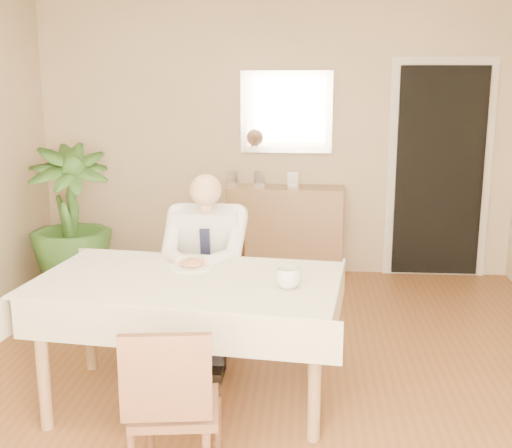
# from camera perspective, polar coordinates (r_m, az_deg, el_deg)

# --- Properties ---
(room) EXTENTS (5.00, 5.02, 2.60)m
(room) POSITION_cam_1_polar(r_m,az_deg,el_deg) (3.67, -0.44, 4.13)
(room) COLOR brown
(room) RESTS_ON ground
(window) EXTENTS (1.34, 0.04, 1.44)m
(window) POSITION_cam_1_polar(r_m,az_deg,el_deg) (1.26, -10.53, -6.01)
(window) COLOR white
(window) RESTS_ON room
(doorway) EXTENTS (0.96, 0.07, 2.10)m
(doorway) POSITION_cam_1_polar(r_m,az_deg,el_deg) (6.26, 15.95, 4.44)
(doorway) COLOR white
(doorway) RESTS_ON ground
(mirror) EXTENTS (0.86, 0.04, 0.76)m
(mirror) POSITION_cam_1_polar(r_m,az_deg,el_deg) (6.10, 2.71, 9.90)
(mirror) COLOR silver
(mirror) RESTS_ON room
(dining_table) EXTENTS (1.82, 1.20, 0.75)m
(dining_table) POSITION_cam_1_polar(r_m,az_deg,el_deg) (3.68, -6.06, -6.07)
(dining_table) COLOR #947851
(dining_table) RESTS_ON ground
(chair_far) EXTENTS (0.47, 0.47, 0.95)m
(chair_far) POSITION_cam_1_polar(r_m,az_deg,el_deg) (4.55, -3.97, -4.06)
(chair_far) COLOR #482A1B
(chair_far) RESTS_ON ground
(chair_near) EXTENTS (0.44, 0.44, 0.82)m
(chair_near) POSITION_cam_1_polar(r_m,az_deg,el_deg) (2.95, -7.48, -15.49)
(chair_near) COLOR #482A1B
(chair_near) RESTS_ON ground
(seated_man) EXTENTS (0.48, 0.72, 1.24)m
(seated_man) POSITION_cam_1_polar(r_m,az_deg,el_deg) (4.23, -4.59, -3.20)
(seated_man) COLOR white
(seated_man) RESTS_ON ground
(plate) EXTENTS (0.26, 0.26, 0.02)m
(plate) POSITION_cam_1_polar(r_m,az_deg,el_deg) (3.84, -5.74, -3.80)
(plate) COLOR white
(plate) RESTS_ON dining_table
(food) EXTENTS (0.14, 0.14, 0.06)m
(food) POSITION_cam_1_polar(r_m,az_deg,el_deg) (3.83, -5.75, -3.49)
(food) COLOR #92603E
(food) RESTS_ON dining_table
(knife) EXTENTS (0.01, 0.13, 0.01)m
(knife) POSITION_cam_1_polar(r_m,az_deg,el_deg) (3.77, -5.31, -3.83)
(knife) COLOR silver
(knife) RESTS_ON dining_table
(fork) EXTENTS (0.01, 0.13, 0.01)m
(fork) POSITION_cam_1_polar(r_m,az_deg,el_deg) (3.79, -6.50, -3.79)
(fork) COLOR silver
(fork) RESTS_ON dining_table
(coffee_mug) EXTENTS (0.18, 0.18, 0.11)m
(coffee_mug) POSITION_cam_1_polar(r_m,az_deg,el_deg) (3.46, 2.90, -4.82)
(coffee_mug) COLOR white
(coffee_mug) RESTS_ON dining_table
(sideboard) EXTENTS (1.10, 0.41, 0.87)m
(sideboard) POSITION_cam_1_polar(r_m,az_deg,el_deg) (6.11, 2.55, -0.69)
(sideboard) COLOR #947851
(sideboard) RESTS_ON ground
(photo_frame_left) EXTENTS (0.10, 0.02, 0.14)m
(photo_frame_left) POSITION_cam_1_polar(r_m,az_deg,el_deg) (6.07, -2.18, 4.07)
(photo_frame_left) COLOR silver
(photo_frame_left) RESTS_ON sideboard
(photo_frame_center) EXTENTS (0.10, 0.02, 0.14)m
(photo_frame_center) POSITION_cam_1_polar(r_m,az_deg,el_deg) (6.04, 0.30, 4.02)
(photo_frame_center) COLOR silver
(photo_frame_center) RESTS_ON sideboard
(photo_frame_right) EXTENTS (0.10, 0.02, 0.14)m
(photo_frame_right) POSITION_cam_1_polar(r_m,az_deg,el_deg) (6.03, 3.30, 4.00)
(photo_frame_right) COLOR silver
(photo_frame_right) RESTS_ON sideboard
(potted_palm) EXTENTS (0.96, 0.96, 1.29)m
(potted_palm) POSITION_cam_1_polar(r_m,az_deg,el_deg) (5.98, -16.20, 0.58)
(potted_palm) COLOR #2E5A20
(potted_palm) RESTS_ON ground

